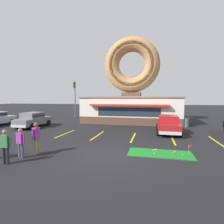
% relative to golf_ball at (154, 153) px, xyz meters
% --- Properties ---
extents(ground_plane, '(160.00, 160.00, 0.00)m').
position_rel_golf_ball_xyz_m(ground_plane, '(-2.59, -0.98, -0.05)').
color(ground_plane, black).
extents(donut_shop_building, '(12.30, 6.75, 10.96)m').
position_rel_golf_ball_xyz_m(donut_shop_building, '(-2.84, 12.97, 3.69)').
color(donut_shop_building, brown).
rests_on(donut_shop_building, ground).
extents(putting_mat, '(3.53, 1.59, 0.03)m').
position_rel_golf_ball_xyz_m(putting_mat, '(0.33, 0.16, -0.04)').
color(putting_mat, '#197523').
rests_on(putting_mat, ground).
extents(mini_donut_near_left, '(0.13, 0.13, 0.04)m').
position_rel_golf_ball_xyz_m(mini_donut_near_left, '(1.52, 0.14, -0.00)').
color(mini_donut_near_left, '#A5724C').
rests_on(mini_donut_near_left, putting_mat).
extents(mini_donut_near_right, '(0.13, 0.13, 0.04)m').
position_rel_golf_ball_xyz_m(mini_donut_near_right, '(1.18, 0.66, -0.00)').
color(mini_donut_near_right, '#D8667F').
rests_on(mini_donut_near_right, putting_mat).
extents(mini_donut_mid_left, '(0.13, 0.13, 0.04)m').
position_rel_golf_ball_xyz_m(mini_donut_mid_left, '(1.09, 0.36, -0.00)').
color(mini_donut_mid_left, brown).
rests_on(mini_donut_mid_left, putting_mat).
extents(mini_donut_mid_centre, '(0.13, 0.13, 0.04)m').
position_rel_golf_ball_xyz_m(mini_donut_mid_centre, '(-0.39, 0.69, -0.00)').
color(mini_donut_mid_centre, brown).
rests_on(mini_donut_mid_centre, putting_mat).
extents(mini_donut_mid_right, '(0.13, 0.13, 0.04)m').
position_rel_golf_ball_xyz_m(mini_donut_mid_right, '(-0.02, 0.63, -0.00)').
color(mini_donut_mid_right, '#D8667F').
rests_on(mini_donut_mid_right, putting_mat).
extents(mini_donut_far_left, '(0.13, 0.13, 0.04)m').
position_rel_golf_ball_xyz_m(mini_donut_far_left, '(0.12, 0.82, -0.00)').
color(mini_donut_far_left, '#E5C666').
rests_on(mini_donut_far_left, putting_mat).
extents(golf_ball, '(0.04, 0.04, 0.04)m').
position_rel_golf_ball_xyz_m(golf_ball, '(0.00, 0.00, 0.00)').
color(golf_ball, white).
rests_on(golf_ball, putting_mat).
extents(putting_flag_pin, '(0.13, 0.01, 0.55)m').
position_rel_golf_ball_xyz_m(putting_flag_pin, '(1.88, 0.27, 0.39)').
color(putting_flag_pin, silver).
rests_on(putting_flag_pin, putting_mat).
extents(car_red, '(1.99, 4.56, 1.60)m').
position_rel_golf_ball_xyz_m(car_red, '(1.23, 6.34, 0.82)').
color(car_red, maroon).
rests_on(car_red, ground).
extents(car_grey, '(1.98, 4.56, 1.60)m').
position_rel_golf_ball_xyz_m(car_grey, '(-12.68, 6.49, 0.82)').
color(car_grey, slate).
rests_on(car_grey, ground).
extents(pedestrian_blue_sweater_man, '(0.59, 0.31, 1.56)m').
position_rel_golf_ball_xyz_m(pedestrian_blue_sweater_man, '(-6.79, -2.19, 0.81)').
color(pedestrian_blue_sweater_man, '#474C66').
rests_on(pedestrian_blue_sweater_man, ground).
extents(pedestrian_leather_jacket_man, '(0.27, 0.59, 1.77)m').
position_rel_golf_ball_xyz_m(pedestrian_leather_jacket_man, '(-6.41, -1.45, 0.94)').
color(pedestrian_leather_jacket_man, '#7F7056').
rests_on(pedestrian_leather_jacket_man, ground).
extents(pedestrian_clipboard_woman, '(0.59, 0.27, 1.65)m').
position_rel_golf_ball_xyz_m(pedestrian_clipboard_woman, '(-6.86, -3.10, 0.86)').
color(pedestrian_clipboard_woman, '#232328').
rests_on(pedestrian_clipboard_woman, ground).
extents(trash_bin, '(0.57, 0.57, 0.97)m').
position_rel_golf_ball_xyz_m(trash_bin, '(3.45, 10.32, 0.45)').
color(trash_bin, '#51565B').
rests_on(trash_bin, ground).
extents(traffic_light_pole, '(0.28, 0.47, 5.80)m').
position_rel_golf_ball_xyz_m(traffic_light_pole, '(-12.41, 16.35, 3.66)').
color(traffic_light_pole, '#595B60').
rests_on(traffic_light_pole, ground).
extents(parking_stripe_far_left, '(0.12, 3.60, 0.01)m').
position_rel_golf_ball_xyz_m(parking_stripe_far_left, '(-7.59, 4.02, -0.05)').
color(parking_stripe_far_left, yellow).
rests_on(parking_stripe_far_left, ground).
extents(parking_stripe_left, '(0.12, 3.60, 0.01)m').
position_rel_golf_ball_xyz_m(parking_stripe_left, '(-4.59, 4.02, -0.05)').
color(parking_stripe_left, yellow).
rests_on(parking_stripe_left, ground).
extents(parking_stripe_mid_left, '(0.12, 3.60, 0.01)m').
position_rel_golf_ball_xyz_m(parking_stripe_mid_left, '(-1.59, 4.02, -0.05)').
color(parking_stripe_mid_left, yellow).
rests_on(parking_stripe_mid_left, ground).
extents(parking_stripe_centre, '(0.12, 3.60, 0.01)m').
position_rel_golf_ball_xyz_m(parking_stripe_centre, '(1.41, 4.02, -0.05)').
color(parking_stripe_centre, yellow).
rests_on(parking_stripe_centre, ground).
extents(parking_stripe_mid_right, '(0.12, 3.60, 0.01)m').
position_rel_golf_ball_xyz_m(parking_stripe_mid_right, '(4.41, 4.02, -0.05)').
color(parking_stripe_mid_right, yellow).
rests_on(parking_stripe_mid_right, ground).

